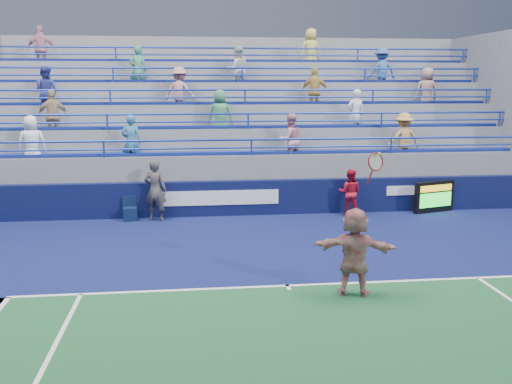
{
  "coord_description": "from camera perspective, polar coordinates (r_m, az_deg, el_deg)",
  "views": [
    {
      "loc": [
        -1.92,
        -10.89,
        4.09
      ],
      "look_at": [
        -0.35,
        2.5,
        1.5
      ],
      "focal_mm": 40.0,
      "sensor_mm": 36.0,
      "label": 1
    }
  ],
  "objects": [
    {
      "name": "serve_speed_board",
      "position": [
        19.05,
        17.37,
        -0.48
      ],
      "size": [
        1.43,
        0.57,
        1.0
      ],
      "color": "black",
      "rests_on": "ground"
    },
    {
      "name": "sponsor_wall",
      "position": [
        17.85,
        -0.36,
        -0.56
      ],
      "size": [
        18.0,
        0.32,
        1.1
      ],
      "color": "#0A103C",
      "rests_on": "ground"
    },
    {
      "name": "ground",
      "position": [
        11.8,
        3.16,
        -9.44
      ],
      "size": [
        120.0,
        120.0,
        0.0
      ],
      "primitive_type": "plane",
      "color": "#333538"
    },
    {
      "name": "bleacher_stand",
      "position": [
        21.4,
        -1.5,
        4.05
      ],
      "size": [
        18.0,
        5.6,
        6.13
      ],
      "color": "slate",
      "rests_on": "ground"
    },
    {
      "name": "tennis_player",
      "position": [
        11.24,
        9.83,
        -5.88
      ],
      "size": [
        1.7,
        0.99,
        2.81
      ],
      "color": "silver",
      "rests_on": "ground"
    },
    {
      "name": "line_judge",
      "position": [
        17.28,
        -10.04,
        0.18
      ],
      "size": [
        0.78,
        0.62,
        1.86
      ],
      "primitive_type": "imported",
      "rotation": [
        0.0,
        0.0,
        2.86
      ],
      "color": "#121933",
      "rests_on": "ground"
    },
    {
      "name": "ball_girl",
      "position": [
        17.99,
        9.36,
        -0.04
      ],
      "size": [
        0.86,
        0.77,
        1.46
      ],
      "primitive_type": "imported",
      "rotation": [
        0.0,
        0.0,
        2.77
      ],
      "color": "#B11426",
      "rests_on": "ground"
    },
    {
      "name": "judge_chair",
      "position": [
        17.58,
        -12.49,
        -2.07
      ],
      "size": [
        0.46,
        0.47,
        0.73
      ],
      "color": "#0B1837",
      "rests_on": "ground"
    }
  ]
}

